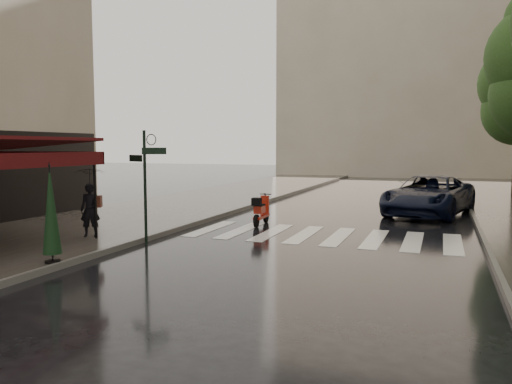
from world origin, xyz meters
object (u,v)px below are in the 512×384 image
Objects in this scene: pedestrian_with_umbrella at (90,181)px; scooter at (261,211)px; parked_car at (429,195)px; parasol_back at (51,210)px.

scooter is (3.56, 4.33, -1.23)m from pedestrian_with_umbrella.
scooter is 0.28× the size of parked_car.
parked_car is (5.28, 4.69, 0.29)m from scooter.
scooter is 0.72× the size of parasol_back.
pedestrian_with_umbrella is at bearing -121.05° from parked_car.
parked_car is at bearing 20.09° from pedestrian_with_umbrella.
scooter is at bearing 72.91° from parasol_back.
pedestrian_with_umbrella reaches higher than scooter.
parked_car reaches higher than scooter.
parasol_back is (-2.23, -7.26, 0.81)m from scooter.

